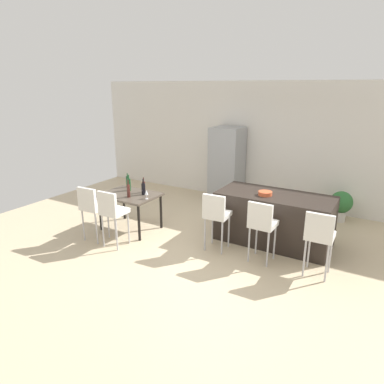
# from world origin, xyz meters

# --- Properties ---
(ground_plane) EXTENTS (10.00, 10.00, 0.00)m
(ground_plane) POSITION_xyz_m (0.00, 0.00, 0.00)
(ground_plane) COLOR #C6B28E
(back_wall) EXTENTS (10.00, 0.12, 2.90)m
(back_wall) POSITION_xyz_m (0.00, 2.99, 1.45)
(back_wall) COLOR silver
(back_wall) RESTS_ON ground_plane
(kitchen_island) EXTENTS (2.04, 0.94, 0.92)m
(kitchen_island) POSITION_xyz_m (0.78, 0.81, 0.46)
(kitchen_island) COLOR black
(kitchen_island) RESTS_ON ground_plane
(bar_chair_left) EXTENTS (0.42, 0.42, 1.05)m
(bar_chair_left) POSITION_xyz_m (0.02, -0.04, 0.70)
(bar_chair_left) COLOR silver
(bar_chair_left) RESTS_ON ground_plane
(bar_chair_middle) EXTENTS (0.41, 0.41, 1.05)m
(bar_chair_middle) POSITION_xyz_m (0.84, -0.04, 0.70)
(bar_chair_middle) COLOR silver
(bar_chair_middle) RESTS_ON ground_plane
(bar_chair_right) EXTENTS (0.41, 0.41, 1.05)m
(bar_chair_right) POSITION_xyz_m (1.73, -0.04, 0.70)
(bar_chair_right) COLOR silver
(bar_chair_right) RESTS_ON ground_plane
(dining_table) EXTENTS (1.10, 0.82, 0.74)m
(dining_table) POSITION_xyz_m (-1.87, -0.06, 0.66)
(dining_table) COLOR #4C4238
(dining_table) RESTS_ON ground_plane
(dining_chair_near) EXTENTS (0.42, 0.42, 1.05)m
(dining_chair_near) POSITION_xyz_m (-2.12, -0.83, 0.70)
(dining_chair_near) COLOR silver
(dining_chair_near) RESTS_ON ground_plane
(dining_chair_far) EXTENTS (0.41, 0.41, 1.05)m
(dining_chair_far) POSITION_xyz_m (-1.62, -0.83, 0.70)
(dining_chair_far) COLOR silver
(dining_chair_far) RESTS_ON ground_plane
(wine_bottle_right) EXTENTS (0.06, 0.06, 0.34)m
(wine_bottle_right) POSITION_xyz_m (-1.75, -0.22, 0.87)
(wine_bottle_right) COLOR #471E19
(wine_bottle_right) RESTS_ON dining_table
(wine_bottle_middle) EXTENTS (0.06, 0.06, 0.30)m
(wine_bottle_middle) POSITION_xyz_m (-2.22, 0.29, 0.86)
(wine_bottle_middle) COLOR #194723
(wine_bottle_middle) RESTS_ON dining_table
(wine_bottle_far) EXTENTS (0.08, 0.08, 0.33)m
(wine_bottle_far) POSITION_xyz_m (-2.04, 0.12, 0.87)
(wine_bottle_far) COLOR #194723
(wine_bottle_far) RESTS_ON dining_table
(wine_bottle_left) EXTENTS (0.06, 0.06, 0.31)m
(wine_bottle_left) POSITION_xyz_m (-1.69, 0.16, 0.86)
(wine_bottle_left) COLOR #471E19
(wine_bottle_left) RESTS_ON dining_table
(wine_bottle_corner) EXTENTS (0.08, 0.08, 0.32)m
(wine_bottle_corner) POSITION_xyz_m (-1.61, 0.05, 0.86)
(wine_bottle_corner) COLOR black
(wine_bottle_corner) RESTS_ON dining_table
(wine_glass_near) EXTENTS (0.07, 0.07, 0.17)m
(wine_glass_near) POSITION_xyz_m (-1.40, -0.13, 0.86)
(wine_glass_near) COLOR silver
(wine_glass_near) RESTS_ON dining_table
(refrigerator) EXTENTS (0.72, 0.68, 1.84)m
(refrigerator) POSITION_xyz_m (-0.99, 2.55, 0.92)
(refrigerator) COLOR #939699
(refrigerator) RESTS_ON ground_plane
(fruit_bowl) EXTENTS (0.25, 0.25, 0.07)m
(fruit_bowl) POSITION_xyz_m (0.63, 0.68, 0.96)
(fruit_bowl) COLOR #C6512D
(fruit_bowl) RESTS_ON kitchen_island
(potted_plant) EXTENTS (0.46, 0.46, 0.66)m
(potted_plant) POSITION_xyz_m (1.70, 2.54, 0.39)
(potted_plant) COLOR beige
(potted_plant) RESTS_ON ground_plane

